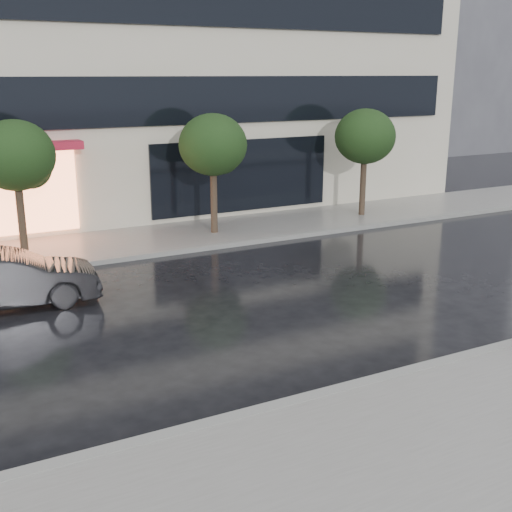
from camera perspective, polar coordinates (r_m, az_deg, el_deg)
ground at (r=11.64m, az=2.89°, el=-10.60°), size 120.00×120.00×0.00m
sidewalk_near at (r=9.34m, az=13.53°, el=-17.94°), size 60.00×4.50×0.12m
sidewalk_far at (r=20.58m, az=-11.65°, el=1.16°), size 60.00×3.50×0.12m
curb_near at (r=10.86m, az=5.62°, el=-12.33°), size 60.00×0.25×0.14m
curb_far at (r=18.96m, az=-10.17°, el=-0.01°), size 60.00×0.25×0.14m
bg_building_right at (r=48.52m, az=13.49°, el=18.85°), size 12.00×12.00×16.00m
tree_mid_west at (r=19.27m, az=-20.44°, el=8.17°), size 2.20×2.20×3.99m
tree_mid_east at (r=20.88m, az=-3.73°, el=9.66°), size 2.20×2.20×3.99m
tree_far_east at (r=23.92m, az=9.74°, el=10.27°), size 2.20×2.20×3.99m
parked_car at (r=15.69m, az=-21.19°, el=-1.96°), size 4.14×1.77×1.33m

